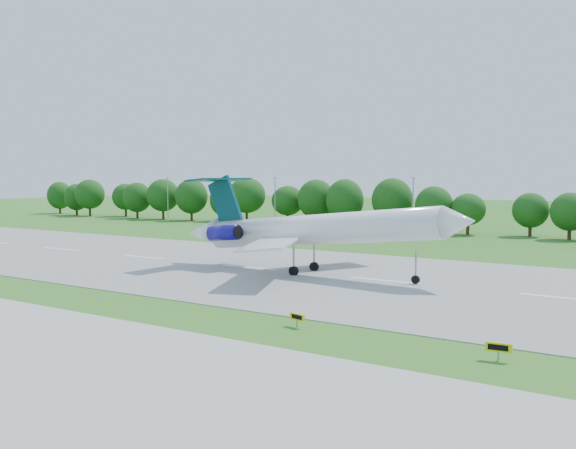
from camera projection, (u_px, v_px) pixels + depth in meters
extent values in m
plane|color=#255D18|center=(261.00, 321.00, 55.00)|extent=(600.00, 600.00, 0.00)
cube|color=gray|center=(384.00, 281.00, 75.81)|extent=(400.00, 45.00, 0.08)
cube|color=#ADADA8|center=(92.00, 374.00, 40.01)|extent=(400.00, 23.00, 0.08)
cylinder|color=#382314|center=(77.00, 209.00, 208.32)|extent=(0.70, 0.70, 3.60)
sphere|color=#133A0E|center=(77.00, 196.00, 207.99)|extent=(8.40, 8.40, 8.40)
cylinder|color=#382314|center=(167.00, 213.00, 186.36)|extent=(0.70, 0.70, 3.60)
sphere|color=#133A0E|center=(167.00, 198.00, 186.03)|extent=(8.40, 8.40, 8.40)
cylinder|color=#382314|center=(281.00, 218.00, 164.39)|extent=(0.70, 0.70, 3.60)
sphere|color=#133A0E|center=(281.00, 201.00, 164.07)|extent=(8.40, 8.40, 8.40)
cylinder|color=#382314|center=(430.00, 224.00, 142.43)|extent=(0.70, 0.70, 3.60)
sphere|color=#133A0E|center=(430.00, 204.00, 142.10)|extent=(8.40, 8.40, 8.40)
cylinder|color=gray|center=(168.00, 200.00, 172.23)|extent=(0.24, 0.24, 12.00)
cube|color=gray|center=(168.00, 178.00, 171.77)|extent=(0.90, 0.25, 0.18)
cylinder|color=gray|center=(275.00, 203.00, 153.01)|extent=(0.24, 0.24, 12.00)
cube|color=gray|center=(275.00, 178.00, 152.56)|extent=(0.90, 0.25, 0.18)
cylinder|color=gray|center=(413.00, 207.00, 133.80)|extent=(0.24, 0.24, 12.00)
cube|color=gray|center=(413.00, 178.00, 133.34)|extent=(0.90, 0.25, 0.18)
cylinder|color=white|center=(319.00, 229.00, 80.36)|extent=(32.95, 4.45, 6.82)
cone|color=white|center=(459.00, 222.00, 70.02)|extent=(3.90, 3.88, 4.12)
cone|color=white|center=(205.00, 232.00, 91.16)|extent=(5.63, 3.92, 4.28)
cube|color=white|center=(270.00, 244.00, 75.30)|extent=(10.71, 15.15, 0.78)
cube|color=white|center=(336.00, 234.00, 87.82)|extent=(11.12, 15.11, 0.78)
cube|color=#05383F|center=(225.00, 202.00, 88.74)|extent=(5.99, 0.66, 7.46)
cube|color=#05383F|center=(219.00, 180.00, 89.13)|extent=(3.69, 10.41, 0.56)
cylinder|color=navy|center=(224.00, 233.00, 85.48)|extent=(4.78, 2.16, 2.48)
cylinder|color=navy|center=(250.00, 230.00, 90.13)|extent=(4.78, 2.16, 2.48)
cylinder|color=gray|center=(416.00, 265.00, 73.24)|extent=(0.22, 0.22, 3.25)
cylinder|color=black|center=(416.00, 280.00, 73.36)|extent=(0.99, 0.35, 0.98)
cylinder|color=gray|center=(294.00, 258.00, 79.88)|extent=(0.26, 0.26, 3.25)
cylinder|color=black|center=(294.00, 271.00, 80.01)|extent=(1.21, 0.51, 1.20)
cylinder|color=gray|center=(314.00, 254.00, 83.82)|extent=(0.26, 0.26, 3.25)
cylinder|color=black|center=(314.00, 267.00, 83.94)|extent=(1.21, 0.51, 1.20)
cube|color=gray|center=(297.00, 323.00, 52.73)|extent=(0.12, 0.12, 0.71)
cube|color=yellow|center=(297.00, 317.00, 52.70)|extent=(1.62, 0.55, 0.56)
cube|color=black|center=(296.00, 317.00, 52.62)|extent=(1.19, 0.30, 0.36)
cube|color=gray|center=(498.00, 355.00, 43.03)|extent=(0.12, 0.12, 0.78)
cube|color=yellow|center=(499.00, 347.00, 42.99)|extent=(1.78, 0.40, 0.61)
cube|color=black|center=(498.00, 348.00, 42.88)|extent=(1.32, 0.17, 0.39)
imported|color=white|center=(351.00, 229.00, 145.79)|extent=(3.45, 1.95, 1.08)
imported|color=white|center=(429.00, 237.00, 126.35)|extent=(3.13, 1.29, 1.06)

